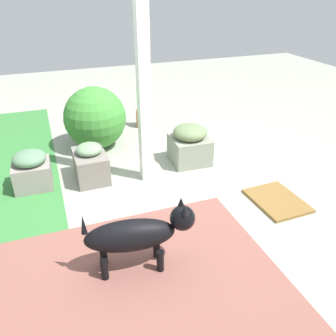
{
  "coord_description": "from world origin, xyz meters",
  "views": [
    {
      "loc": [
        -2.85,
        1.01,
        1.98
      ],
      "look_at": [
        -0.03,
        -0.02,
        0.33
      ],
      "focal_mm": 37.23,
      "sensor_mm": 36.0,
      "label": 1
    }
  ],
  "objects": [
    {
      "name": "ground_plane",
      "position": [
        0.0,
        0.0,
        0.0
      ],
      "size": [
        12.0,
        12.0,
        0.0
      ],
      "primitive_type": "plane",
      "color": "#9BA08F"
    },
    {
      "name": "brick_path",
      "position": [
        -1.15,
        0.74,
        0.01
      ],
      "size": [
        1.8,
        2.4,
        0.02
      ],
      "primitive_type": "cube",
      "color": "brown",
      "rests_on": "ground"
    },
    {
      "name": "terracotta_pot_tall",
      "position": [
        1.89,
        -0.33,
        0.24
      ],
      "size": [
        0.21,
        0.21,
        0.67
      ],
      "color": "#B9693B",
      "rests_on": "ground"
    },
    {
      "name": "porch_pillar",
      "position": [
        0.41,
        0.07,
        1.15
      ],
      "size": [
        0.12,
        0.12,
        2.3
      ],
      "primitive_type": "cube",
      "color": "white",
      "rests_on": "ground"
    },
    {
      "name": "stone_planter_mid",
      "position": [
        0.59,
        0.65,
        0.19
      ],
      "size": [
        0.48,
        0.34,
        0.43
      ],
      "color": "gray",
      "rests_on": "ground"
    },
    {
      "name": "dog",
      "position": [
        -0.9,
        0.53,
        0.33
      ],
      "size": [
        0.32,
        0.83,
        0.57
      ],
      "color": "black",
      "rests_on": "ground"
    },
    {
      "name": "stone_planter_far",
      "position": [
        0.64,
        1.26,
        0.2
      ],
      "size": [
        0.38,
        0.39,
        0.42
      ],
      "color": "gray",
      "rests_on": "ground"
    },
    {
      "name": "doormat",
      "position": [
        -0.51,
        -1.01,
        0.01
      ],
      "size": [
        0.59,
        0.47,
        0.03
      ],
      "primitive_type": "cube",
      "rotation": [
        0.0,
        0.0,
        0.03
      ],
      "color": "brown",
      "rests_on": "ground"
    },
    {
      "name": "stone_planter_nearest",
      "position": [
        0.6,
        -0.53,
        0.23
      ],
      "size": [
        0.45,
        0.45,
        0.48
      ],
      "color": "gray",
      "rests_on": "ground"
    },
    {
      "name": "round_shrub",
      "position": [
        1.43,
        0.44,
        0.4
      ],
      "size": [
        0.79,
        0.79,
        0.79
      ],
      "primitive_type": "sphere",
      "color": "#3D8834",
      "rests_on": "ground"
    }
  ]
}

